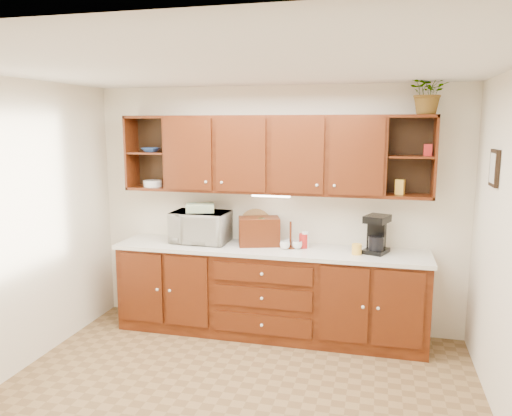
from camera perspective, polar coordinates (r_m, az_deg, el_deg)
The scene contains 25 objects.
floor at distance 4.24m, azimuth -3.11°, elevation -21.71°, with size 4.00×4.00×0.00m, color olive.
ceiling at distance 3.65m, azimuth -3.49°, elevation 15.84°, with size 4.00×4.00×0.00m, color white.
back_wall at distance 5.40m, azimuth 2.20°, elevation -0.05°, with size 4.00×4.00×0.00m, color #F1E7CB.
left_wall at distance 4.72m, azimuth -27.20°, elevation -2.51°, with size 3.50×3.50×0.00m, color #F1E7CB.
base_cabinets at distance 5.32m, azimuth 1.48°, elevation -9.64°, with size 3.20×0.60×0.90m, color #321005.
countertop at distance 5.18m, azimuth 1.48°, elevation -4.76°, with size 3.24×0.64×0.04m, color white.
upper_cabinets at distance 5.17m, azimuth 1.99°, elevation 6.14°, with size 3.20×0.33×0.80m.
undercabinet_light at distance 5.16m, azimuth 1.73°, elevation 1.42°, with size 0.40×0.05×0.03m, color white.
framed_picture at distance 4.47m, azimuth 25.59°, elevation 4.13°, with size 0.03×0.24×0.30m, color black.
wicker_basket at distance 5.46m, azimuth -8.15°, elevation -3.19°, with size 0.24×0.24×0.13m, color #A37944.
microwave at distance 5.41m, azimuth -6.36°, elevation -2.16°, with size 0.60×0.41×0.33m, color beige.
towel_stack at distance 5.37m, azimuth -6.40°, elevation 0.04°, with size 0.30×0.22×0.09m, color #E7D86C.
wine_bottle at distance 5.21m, azimuth 0.66°, elevation -2.77°, with size 0.07×0.07×0.29m, color black.
woven_tray at distance 5.45m, azimuth -0.05°, elevation -3.72°, with size 0.36×0.36×0.02m, color #A37944.
bread_box at distance 5.25m, azimuth 0.34°, elevation -2.68°, with size 0.42×0.26×0.29m, color #321005.
mug_tree at distance 5.15m, azimuth 3.95°, elevation -4.12°, with size 0.24×0.25×0.28m.
canister_red at distance 5.17m, azimuth 5.50°, elevation -3.74°, with size 0.10×0.10×0.15m, color #B01C19.
canister_white at distance 5.17m, azimuth 5.66°, elevation -3.64°, with size 0.07×0.07×0.17m, color white.
canister_yellow at distance 4.99m, azimuth 11.43°, elevation -4.64°, with size 0.10×0.10×0.10m, color gold.
coffee_maker at distance 5.09m, azimuth 13.61°, elevation -2.96°, with size 0.28×0.32×0.38m.
bowl_stack at distance 5.59m, azimuth -11.93°, elevation 6.51°, with size 0.19×0.19×0.05m, color #27498F.
plate_stack at distance 5.62m, azimuth -11.70°, elevation 2.76°, with size 0.21×0.21×0.07m, color white.
pantry_box_yellow at distance 5.08m, azimuth 16.13°, elevation 2.33°, with size 0.08×0.06×0.15m, color gold.
pantry_box_red at distance 5.05m, azimuth 19.04°, elevation 6.28°, with size 0.08×0.07×0.11m, color #B01C19.
potted_plant at distance 5.04m, azimuth 19.18°, elevation 12.46°, with size 0.38×0.33×0.42m, color #999999.
Camera 1 is at (1.08, -3.46, 2.20)m, focal length 35.00 mm.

